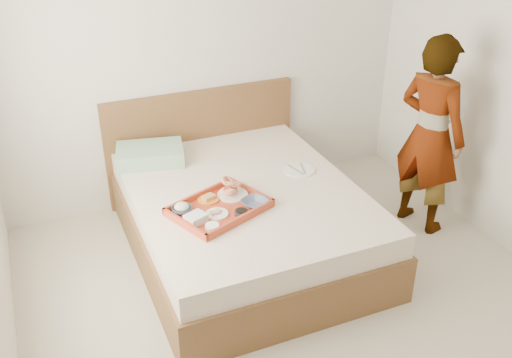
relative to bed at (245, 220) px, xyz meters
The scene contains 16 objects.
ground 1.04m from the bed, 84.76° to the right, with size 3.50×4.00×0.01m, color beige.
wall_back 1.44m from the bed, 84.76° to the left, with size 3.50×0.01×2.60m, color silver.
bed is the anchor object (origin of this frame).
headboard 0.99m from the bed, 90.00° to the left, with size 1.65×0.06×0.95m, color brown.
pillow 0.92m from the bed, 126.61° to the left, with size 0.51×0.35×0.12m, color #95B69A.
tray 0.45m from the bed, 141.40° to the right, with size 0.62×0.45×0.06m, color #C1452B.
prawn_plate 0.32m from the bed, 145.81° to the right, with size 0.21×0.21×0.01m, color white.
navy_bowl_big 0.41m from the bed, 96.74° to the right, with size 0.17×0.17×0.04m, color #161C42.
sauce_dish 0.48m from the bed, 114.74° to the right, with size 0.09×0.09×0.03m, color black.
meat_plate 0.50m from the bed, 137.90° to the right, with size 0.15×0.15×0.01m, color white.
bread_plate 0.42m from the bed, 166.02° to the right, with size 0.15×0.15×0.01m, color orange.
salad_bowl 0.61m from the bed, 162.65° to the right, with size 0.14×0.14×0.04m, color #161C42.
plastic_tub 0.64m from the bed, 146.23° to the right, with size 0.13×0.11×0.06m, color silver.
cheese_round 0.65m from the bed, 132.61° to the right, with size 0.09×0.09×0.03m, color white.
dinner_plate 0.57m from the bed, 10.91° to the left, with size 0.24×0.24×0.01m, color white.
person 1.54m from the bed, ahead, with size 0.57×0.37×1.55m, color white.
Camera 1 is at (-1.43, -2.35, 2.58)m, focal length 40.49 mm.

